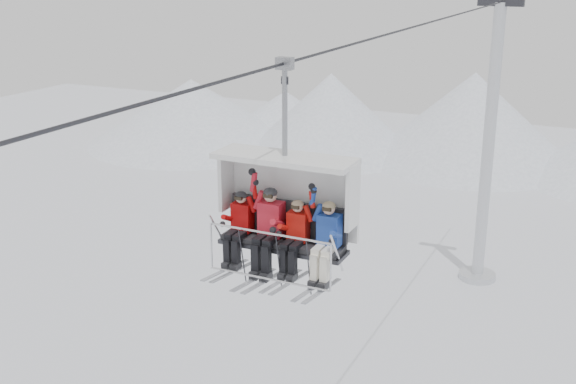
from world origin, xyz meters
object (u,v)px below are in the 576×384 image
at_px(skier_far_left, 239,225).
at_px(skier_far_right, 327,238).
at_px(skier_center_left, 269,226).
at_px(skier_center_right, 295,235).
at_px(lift_tower_right, 487,166).
at_px(chairlift_carrier, 288,199).

distance_m(skier_far_left, skier_far_right, 1.81).
bearing_deg(skier_center_left, skier_center_right, -2.02).
bearing_deg(skier_center_right, skier_far_left, 179.96).
xyz_separation_m(lift_tower_right, skier_center_left, (-0.25, -22.31, 4.48)).
xyz_separation_m(chairlift_carrier, skier_center_left, (-0.25, -0.30, -0.48)).
bearing_deg(skier_far_left, chairlift_carrier, 20.13).
bearing_deg(lift_tower_right, skier_center_left, -90.65).
relative_size(skier_far_left, skier_far_right, 1.00).
distance_m(chairlift_carrier, skier_center_left, 0.62).
bearing_deg(skier_far_right, skier_center_left, 179.45).
height_order(chairlift_carrier, skier_center_left, chairlift_carrier).
height_order(skier_center_left, skier_far_right, skier_center_left).
distance_m(skier_center_right, skier_far_right, 0.62).
distance_m(skier_center_left, skier_center_right, 0.56).
relative_size(chairlift_carrier, skier_far_right, 2.36).
bearing_deg(skier_center_left, chairlift_carrier, 50.14).
bearing_deg(skier_center_right, chairlift_carrier, 133.44).
xyz_separation_m(chairlift_carrier, skier_far_left, (-0.88, -0.32, -0.55)).
bearing_deg(lift_tower_right, skier_far_right, -87.62).
distance_m(lift_tower_right, skier_center_right, 22.76).
xyz_separation_m(skier_far_left, skier_center_right, (1.19, -0.00, -0.00)).
relative_size(chairlift_carrier, skier_far_left, 2.36).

